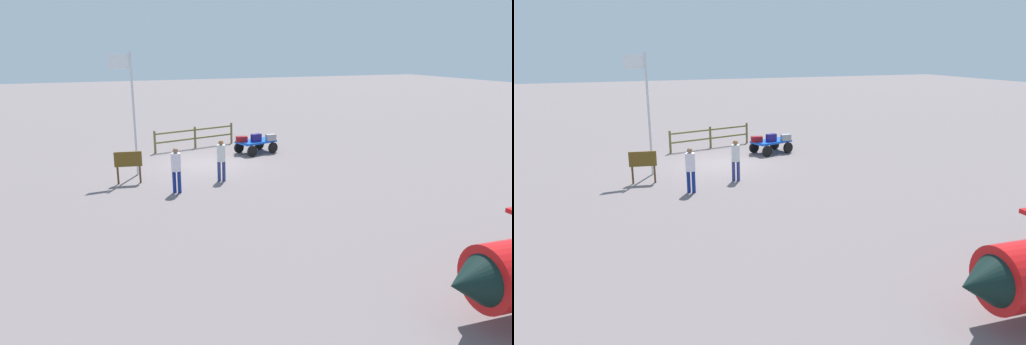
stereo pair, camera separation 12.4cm
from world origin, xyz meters
TOP-DOWN VIEW (x-y plane):
  - ground_plane at (0.00, 0.00)m, footprint 120.00×120.00m
  - luggage_cart at (-3.10, -1.31)m, footprint 2.27×1.81m
  - suitcase_tan at (-3.88, -1.09)m, footprint 0.53×0.34m
  - suitcase_navy at (-3.05, -1.09)m, footprint 0.57×0.40m
  - suitcase_dark at (-2.31, -1.28)m, footprint 0.64×0.45m
  - worker_lead at (0.15, 3.20)m, footprint 0.39×0.39m
  - worker_trailing at (2.23, 4.16)m, footprint 0.51×0.51m
  - flagpole at (3.42, 0.89)m, footprint 0.94×0.13m
  - signboard at (3.82, 2.19)m, footprint 1.10×0.22m
  - wooden_fence at (-0.41, -3.74)m, footprint 4.75×1.30m

SIDE VIEW (x-z plane):
  - ground_plane at x=0.00m, z-range 0.00..0.00m
  - luggage_cart at x=-3.10m, z-range 0.15..0.82m
  - wooden_fence at x=-0.41m, z-range 0.10..1.30m
  - suitcase_dark at x=-2.31m, z-range 0.67..0.96m
  - suitcase_tan at x=-3.88m, z-range 0.67..1.00m
  - suitcase_navy at x=-3.05m, z-range 0.67..1.07m
  - signboard at x=3.82m, z-range 0.24..1.58m
  - worker_lead at x=0.15m, z-range 0.15..1.91m
  - worker_trailing at x=2.23m, z-range 0.17..1.95m
  - flagpole at x=3.42m, z-range 0.51..5.79m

